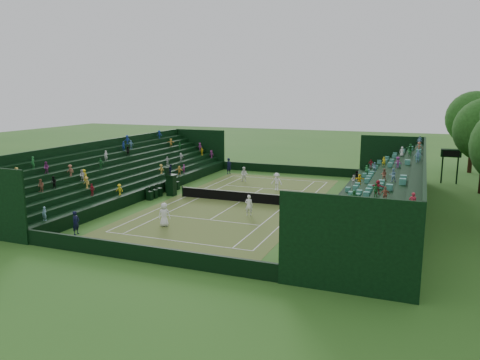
{
  "coord_description": "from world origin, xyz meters",
  "views": [
    {
      "loc": [
        14.78,
        -37.86,
        9.75
      ],
      "look_at": [
        0.0,
        0.0,
        2.0
      ],
      "focal_mm": 35.0,
      "sensor_mm": 36.0,
      "label": 1
    }
  ],
  "objects_px": {
    "player_far_west": "(244,174)",
    "umpire_chair": "(171,182)",
    "tennis_net": "(240,196)",
    "player_far_east": "(277,182)",
    "player_near_east": "(249,205)",
    "player_near_west": "(164,215)"
  },
  "relations": [
    {
      "from": "player_far_west",
      "to": "umpire_chair",
      "type": "bearing_deg",
      "value": -115.39
    },
    {
      "from": "umpire_chair",
      "to": "tennis_net",
      "type": "bearing_deg",
      "value": -1.13
    },
    {
      "from": "player_far_west",
      "to": "player_far_east",
      "type": "bearing_deg",
      "value": -34.75
    },
    {
      "from": "player_near_east",
      "to": "player_far_east",
      "type": "relative_size",
      "value": 0.96
    },
    {
      "from": "tennis_net",
      "to": "umpire_chair",
      "type": "bearing_deg",
      "value": 178.87
    },
    {
      "from": "player_near_west",
      "to": "player_far_east",
      "type": "bearing_deg",
      "value": -119.59
    },
    {
      "from": "tennis_net",
      "to": "player_near_east",
      "type": "xyz_separation_m",
      "value": [
        2.36,
        -4.11,
        0.33
      ]
    },
    {
      "from": "player_near_east",
      "to": "player_far_east",
      "type": "xyz_separation_m",
      "value": [
        -0.78,
        10.09,
        0.03
      ]
    },
    {
      "from": "tennis_net",
      "to": "player_near_west",
      "type": "relative_size",
      "value": 6.63
    },
    {
      "from": "player_far_east",
      "to": "player_near_west",
      "type": "bearing_deg",
      "value": -100.1
    },
    {
      "from": "umpire_chair",
      "to": "player_far_west",
      "type": "distance_m",
      "value": 9.78
    },
    {
      "from": "player_near_west",
      "to": "player_far_west",
      "type": "distance_m",
      "value": 18.18
    },
    {
      "from": "player_near_east",
      "to": "player_far_west",
      "type": "bearing_deg",
      "value": -85.76
    },
    {
      "from": "player_near_west",
      "to": "player_near_east",
      "type": "distance_m",
      "value": 6.9
    },
    {
      "from": "umpire_chair",
      "to": "player_near_east",
      "type": "bearing_deg",
      "value": -24.31
    },
    {
      "from": "umpire_chair",
      "to": "player_far_west",
      "type": "xyz_separation_m",
      "value": [
        4.0,
        8.91,
        -0.47
      ]
    },
    {
      "from": "player_near_east",
      "to": "player_far_west",
      "type": "relative_size",
      "value": 1.05
    },
    {
      "from": "tennis_net",
      "to": "player_far_west",
      "type": "distance_m",
      "value": 9.55
    },
    {
      "from": "player_near_west",
      "to": "player_far_west",
      "type": "relative_size",
      "value": 1.09
    },
    {
      "from": "player_near_west",
      "to": "player_far_east",
      "type": "relative_size",
      "value": 0.99
    },
    {
      "from": "player_far_west",
      "to": "player_near_east",
      "type": "bearing_deg",
      "value": -68.89
    },
    {
      "from": "tennis_net",
      "to": "player_far_east",
      "type": "xyz_separation_m",
      "value": [
        1.58,
        5.98,
        0.36
      ]
    }
  ]
}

